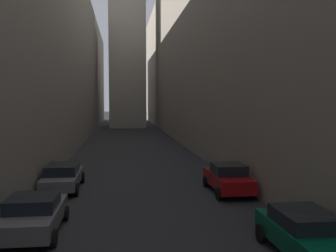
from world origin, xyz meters
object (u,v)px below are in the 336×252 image
parked_car_right_far (228,178)px  parked_car_left_far (63,176)px  parked_car_left_third (33,214)px  parked_car_right_third (305,233)px

parked_car_right_far → parked_car_left_far: bearing=78.5°
parked_car_left_third → parked_car_left_far: (0.00, 6.93, 0.02)m
parked_car_right_third → parked_car_right_far: (-0.00, 8.35, 0.00)m
parked_car_left_far → parked_car_left_third: bearing=-180.0°
parked_car_left_third → parked_car_right_third: parked_car_right_third is taller
parked_car_right_third → parked_car_right_far: bearing=0.0°
parked_car_left_third → parked_car_right_far: bearing=-59.7°
parked_car_left_third → parked_car_right_far: (8.80, 5.14, 0.05)m
parked_car_left_far → parked_car_right_third: size_ratio=1.11×
parked_car_left_third → parked_car_left_far: size_ratio=0.91×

